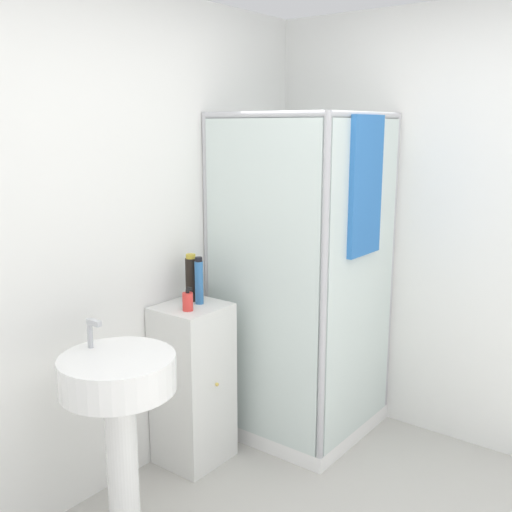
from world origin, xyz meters
name	(u,v)px	position (x,y,z in m)	size (l,w,h in m)	color
wall_back	(76,254)	(0.00, 1.70, 1.25)	(6.40, 0.06, 2.50)	white
shower_enclosure	(306,346)	(1.20, 1.18, 0.55)	(0.82, 0.85, 1.91)	white
vanity_cabinet	(193,384)	(0.56, 1.50, 0.45)	(0.36, 0.35, 0.90)	silver
sink	(119,401)	(-0.16, 1.25, 0.70)	(0.49, 0.49, 1.03)	white
soap_dispenser	(188,301)	(0.49, 1.45, 0.95)	(0.06, 0.06, 0.13)	red
shampoo_bottle_tall_black	(191,278)	(0.63, 1.56, 1.03)	(0.06, 0.06, 0.26)	black
shampoo_bottle_blue	(199,281)	(0.61, 1.49, 1.02)	(0.05, 0.05, 0.26)	#2D66A3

